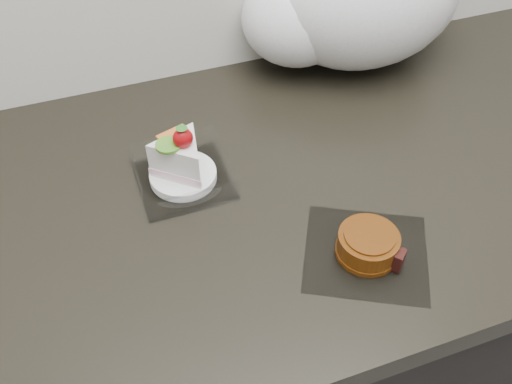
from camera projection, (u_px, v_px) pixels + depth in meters
The scene contains 3 objects.
counter at pixel (274, 333), 1.17m from camera, with size 2.04×0.64×0.90m.
cake_tray at pixel (182, 167), 0.82m from camera, with size 0.13×0.13×0.11m.
mooncake_wrap at pixel (368, 247), 0.74m from camera, with size 0.21×0.21×0.04m.
Camera 1 is at (-0.24, 1.13, 1.49)m, focal length 40.00 mm.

